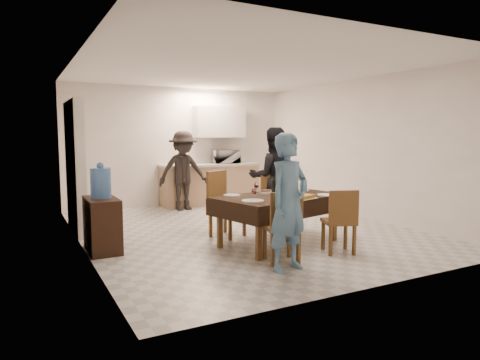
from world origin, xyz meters
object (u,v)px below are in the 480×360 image
object	(u,v)px
water_jug	(101,183)
wine_bottle	(274,185)
dining_table	(279,198)
console	(102,225)
person_far	(273,177)
microwave	(227,157)
person_near	(289,202)
savoury_tart	(301,197)
water_pitcher	(301,188)
person_kitchen	(183,171)

from	to	relation	value
water_jug	wine_bottle	world-z (taller)	water_jug
dining_table	console	size ratio (longest dim) A/B	2.55
dining_table	console	world-z (taller)	console
console	water_jug	size ratio (longest dim) A/B	1.94
dining_table	person_far	bearing A→B (deg)	49.21
microwave	person_near	distance (m)	5.04
dining_table	wine_bottle	world-z (taller)	wine_bottle
microwave	person_far	distance (m)	2.73
wine_bottle	savoury_tart	size ratio (longest dim) A/B	0.72
water_jug	person_near	world-z (taller)	person_near
microwave	person_near	bearing A→B (deg)	72.12
water_jug	water_pitcher	world-z (taller)	water_jug
wine_bottle	savoury_tart	world-z (taller)	wine_bottle
water_jug	wine_bottle	bearing A→B (deg)	-18.20
dining_table	water_jug	size ratio (longest dim) A/B	4.95
console	wine_bottle	distance (m)	2.42
water_jug	savoury_tart	size ratio (longest dim) A/B	0.99
savoury_tart	person_near	size ratio (longest dim) A/B	0.26
water_jug	person_kitchen	world-z (taller)	person_kitchen
dining_table	person_near	bearing A→B (deg)	-130.79
dining_table	wine_bottle	distance (m)	0.19
console	person_far	size ratio (longest dim) A/B	0.46
console	person_far	world-z (taller)	person_far
wine_bottle	dining_table	bearing A→B (deg)	-45.00
savoury_tart	person_far	world-z (taller)	person_far
dining_table	water_pitcher	xyz separation A→B (m)	(0.35, -0.05, 0.13)
dining_table	person_kitchen	distance (m)	3.30
water_pitcher	person_kitchen	xyz separation A→B (m)	(-0.57, 3.34, 0.02)
dining_table	water_jug	xyz separation A→B (m)	(-2.30, 0.79, 0.25)
water_pitcher	microwave	xyz separation A→B (m)	(0.65, 3.79, 0.26)
savoury_tart	person_kitchen	world-z (taller)	person_kitchen
savoury_tart	person_near	world-z (taller)	person_near
wine_bottle	person_near	distance (m)	1.21
water_jug	water_pitcher	size ratio (longest dim) A/B	2.04
water_jug	person_near	size ratio (longest dim) A/B	0.25
water_pitcher	person_far	distance (m)	1.12
console	water_pitcher	bearing A→B (deg)	-17.58
wine_bottle	water_pitcher	world-z (taller)	wine_bottle
savoury_tart	microwave	distance (m)	4.23
dining_table	water_pitcher	world-z (taller)	water_pitcher
dining_table	person_kitchen	xyz separation A→B (m)	(-0.22, 3.29, 0.15)
wine_bottle	water_pitcher	distance (m)	0.42
person_near	person_kitchen	xyz separation A→B (m)	(0.33, 4.34, 0.03)
water_pitcher	person_far	bearing A→B (deg)	79.70
water_pitcher	person_far	world-z (taller)	person_far
water_jug	person_far	world-z (taller)	person_far
microwave	person_near	world-z (taller)	person_near
water_jug	person_kitchen	size ratio (longest dim) A/B	0.24
dining_table	water_jug	distance (m)	2.45
water_jug	person_near	distance (m)	2.54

